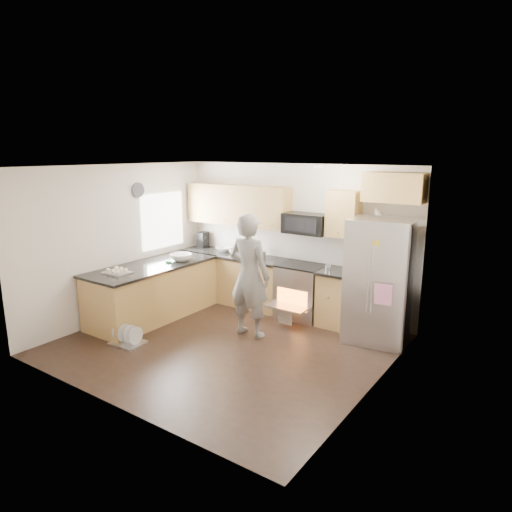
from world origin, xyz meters
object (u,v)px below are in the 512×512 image
Objects in this scene: stove_range at (302,279)px; refrigerator at (379,281)px; person at (249,276)px; dish_rack at (128,339)px.

refrigerator reaches higher than stove_range.
person is at bearing -160.55° from refrigerator.
person reaches higher than refrigerator.
refrigerator is at bearing -152.05° from person.
dish_rack is (-2.99, -2.23, -0.85)m from refrigerator.
person reaches higher than stove_range.
stove_range is 3.52× the size of dish_rack.
dish_rack is (-1.29, -1.32, -0.88)m from person.
refrigerator is (1.42, -0.24, 0.25)m from stove_range.
person is at bearing 45.70° from dish_rack.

